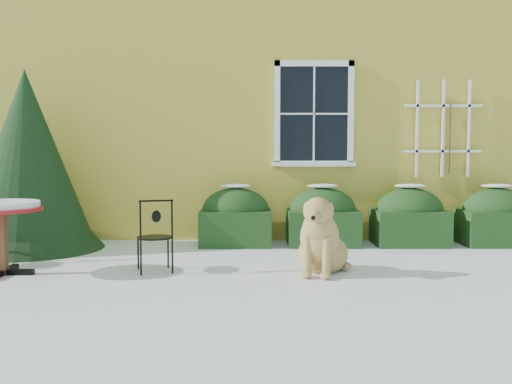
{
  "coord_description": "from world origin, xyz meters",
  "views": [
    {
      "loc": [
        -0.02,
        -5.91,
        1.38
      ],
      "look_at": [
        0.0,
        1.0,
        0.9
      ],
      "focal_mm": 40.0,
      "sensor_mm": 36.0,
      "label": 1
    }
  ],
  "objects_px": {
    "bistro_table": "(1,214)",
    "dog": "(321,242)",
    "evergreen_shrub": "(27,177)",
    "patio_chair_near": "(155,236)"
  },
  "relations": [
    {
      "from": "bistro_table",
      "to": "dog",
      "type": "bearing_deg",
      "value": 0.6
    },
    {
      "from": "evergreen_shrub",
      "to": "bistro_table",
      "type": "bearing_deg",
      "value": -77.48
    },
    {
      "from": "evergreen_shrub",
      "to": "patio_chair_near",
      "type": "distance_m",
      "value": 2.67
    },
    {
      "from": "evergreen_shrub",
      "to": "bistro_table",
      "type": "distance_m",
      "value": 1.79
    },
    {
      "from": "patio_chair_near",
      "to": "dog",
      "type": "height_order",
      "value": "dog"
    },
    {
      "from": "patio_chair_near",
      "to": "dog",
      "type": "relative_size",
      "value": 0.87
    },
    {
      "from": "bistro_table",
      "to": "dog",
      "type": "distance_m",
      "value": 3.61
    },
    {
      "from": "evergreen_shrub",
      "to": "bistro_table",
      "type": "relative_size",
      "value": 2.84
    },
    {
      "from": "patio_chair_near",
      "to": "dog",
      "type": "xyz_separation_m",
      "value": [
        1.9,
        -0.11,
        -0.06
      ]
    },
    {
      "from": "evergreen_shrub",
      "to": "patio_chair_near",
      "type": "bearing_deg",
      "value": -37.02
    }
  ]
}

